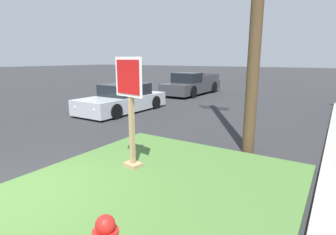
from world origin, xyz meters
TOP-DOWN VIEW (x-y plane):
  - ground_plane at (0.00, 0.00)m, footprint 160.00×160.00m
  - grass_corner_patch at (1.84, 1.71)m, footprint 4.93×5.41m
  - stop_sign at (0.94, 2.19)m, footprint 0.80×0.34m
  - manhole_cover at (0.72, 4.08)m, footprint 0.70×0.70m
  - parked_sedan_silver at (-3.78, 7.18)m, footprint 1.96×4.48m
  - pickup_truck_charcoal at (-3.94, 14.24)m, footprint 2.02×5.40m

SIDE VIEW (x-z plane):
  - ground_plane at x=0.00m, z-range 0.00..0.00m
  - manhole_cover at x=0.72m, z-range 0.00..0.02m
  - grass_corner_patch at x=1.84m, z-range 0.00..0.08m
  - parked_sedan_silver at x=-3.78m, z-range -0.08..1.17m
  - pickup_truck_charcoal at x=-3.94m, z-range -0.12..1.36m
  - stop_sign at x=0.94m, z-range 0.09..2.43m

